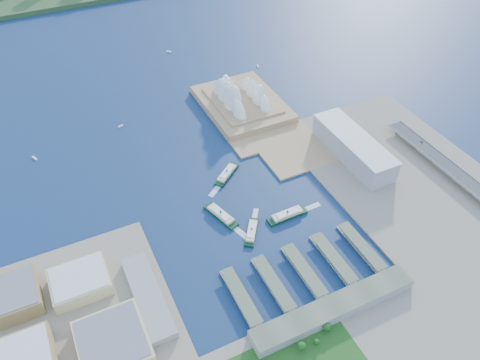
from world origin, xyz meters
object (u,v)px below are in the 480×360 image
toaster_building (353,147)px  ferry_d (287,214)px  opera_house (242,92)px  ferry_a (221,214)px  ferry_b (227,173)px  ferry_c (252,231)px  car_c (421,142)px

toaster_building → ferry_d: toaster_building is taller
ferry_d → opera_house: bearing=-14.7°
ferry_a → ferry_b: bearing=42.6°
ferry_a → ferry_c: size_ratio=1.16×
toaster_building → ferry_b: size_ratio=2.86×
toaster_building → ferry_b: 196.47m
car_c → toaster_building: bearing=-15.2°
ferry_a → ferry_c: ferry_a is taller
car_c → opera_house: bearing=-49.1°
ferry_d → car_c: car_c is taller
ferry_a → car_c: bearing=-17.9°
toaster_building → car_c: bearing=-15.2°
car_c → ferry_d: bearing=7.7°
ferry_a → ferry_b: size_ratio=1.05×
car_c → ferry_a: bearing=-0.6°
ferry_d → ferry_b: bearing=17.4°
opera_house → car_c: opera_house is taller
ferry_b → ferry_a: bearing=-68.1°
toaster_building → ferry_d: size_ratio=2.70×
opera_house → ferry_b: (-100.23, -153.34, -26.87)m
ferry_b → ferry_d: (38.42, -111.60, 0.29)m
opera_house → ferry_d: 273.35m
opera_house → toaster_building: 219.62m
opera_house → ferry_c: (-118.33, -270.36, -27.37)m
ferry_d → ferry_a: bearing=62.6°
opera_house → toaster_building: (90.00, -200.00, -11.50)m
toaster_building → car_c: 113.06m
ferry_d → car_c: bearing=-83.9°
opera_house → ferry_a: (-142.48, -225.99, -26.63)m
opera_house → ferry_b: 185.15m
ferry_b → ferry_d: ferry_d is taller
opera_house → ferry_c: bearing=-113.6°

